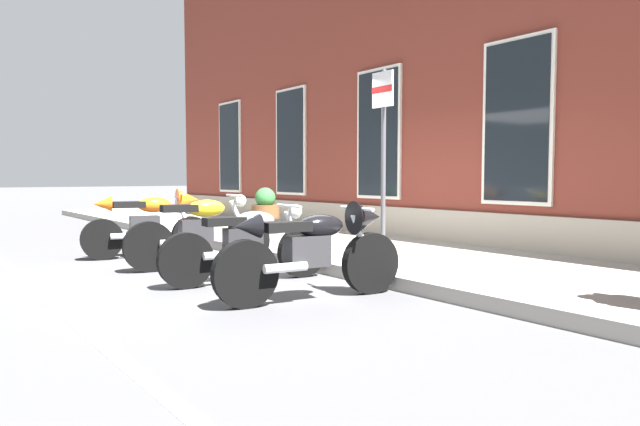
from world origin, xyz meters
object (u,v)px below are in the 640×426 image
motorcycle_grey_naked (248,243)px  parking_sign (383,139)px  barrel_planter (265,214)px  motorcycle_yellow_naked (201,232)px  motorcycle_orange_sport (153,220)px  motorcycle_black_sport (318,246)px

motorcycle_grey_naked → parking_sign: size_ratio=0.87×
barrel_planter → motorcycle_yellow_naked: bearing=-46.7°
motorcycle_yellow_naked → parking_sign: 2.82m
motorcycle_orange_sport → parking_sign: size_ratio=0.81×
motorcycle_black_sport → barrel_planter: size_ratio=2.34×
motorcycle_yellow_naked → barrel_planter: barrel_planter is taller
motorcycle_yellow_naked → motorcycle_grey_naked: bearing=-0.4°
motorcycle_yellow_naked → barrel_planter: 3.32m
motorcycle_black_sport → barrel_planter: bearing=154.7°
motorcycle_yellow_naked → parking_sign: bearing=38.5°
motorcycle_grey_naked → parking_sign: parking_sign is taller
motorcycle_orange_sport → barrel_planter: size_ratio=2.21×
motorcycle_grey_naked → barrel_planter: (-3.63, 2.42, 0.08)m
motorcycle_yellow_naked → motorcycle_black_sport: (2.62, 0.09, 0.05)m
motorcycle_yellow_naked → motorcycle_black_sport: size_ratio=0.98×
motorcycle_black_sport → parking_sign: parking_sign is taller
motorcycle_orange_sport → motorcycle_grey_naked: motorcycle_orange_sport is taller
motorcycle_yellow_naked → motorcycle_black_sport: bearing=2.0°
parking_sign → motorcycle_orange_sport: bearing=-153.6°
motorcycle_black_sport → motorcycle_grey_naked: bearing=-175.4°
motorcycle_black_sport → motorcycle_yellow_naked: bearing=-178.0°
motorcycle_black_sport → barrel_planter: (-4.90, 2.32, -0.01)m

